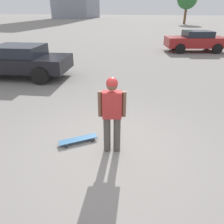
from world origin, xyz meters
TOP-DOWN VIEW (x-y plane):
  - ground_plane at (0.00, 0.00)m, footprint 220.00×220.00m
  - person at (0.00, 0.00)m, footprint 0.28×0.55m
  - skateboard at (0.12, 0.83)m, footprint 0.70×0.82m
  - car_parked_near at (4.50, 5.33)m, footprint 2.49×4.64m
  - car_parked_far at (13.13, -2.83)m, footprint 2.69×4.35m

SIDE VIEW (x-z plane):
  - ground_plane at x=0.00m, z-range 0.00..0.00m
  - skateboard at x=0.12m, z-range 0.03..0.11m
  - car_parked_near at x=4.50m, z-range 0.05..1.43m
  - car_parked_far at x=13.13m, z-range 0.04..1.45m
  - person at x=0.00m, z-range 0.13..1.77m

